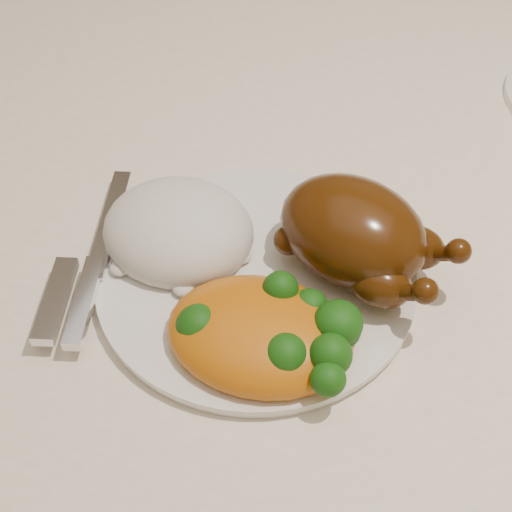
% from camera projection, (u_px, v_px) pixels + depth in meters
% --- Properties ---
extents(floor, '(4.00, 4.00, 0.00)m').
position_uv_depth(floor, '(318.00, 495.00, 1.27)').
color(floor, brown).
rests_on(floor, ground).
extents(dining_table, '(1.60, 0.90, 0.76)m').
position_uv_depth(dining_table, '(356.00, 229.00, 0.78)').
color(dining_table, brown).
rests_on(dining_table, floor).
extents(tablecloth, '(1.73, 1.03, 0.18)m').
position_uv_depth(tablecloth, '(363.00, 178.00, 0.73)').
color(tablecloth, white).
rests_on(tablecloth, dining_table).
extents(dinner_plate, '(0.34, 0.34, 0.01)m').
position_uv_depth(dinner_plate, '(256.00, 277.00, 0.59)').
color(dinner_plate, white).
rests_on(dinner_plate, tablecloth).
extents(roast_chicken, '(0.17, 0.13, 0.08)m').
position_uv_depth(roast_chicken, '(356.00, 234.00, 0.56)').
color(roast_chicken, '#482307').
rests_on(roast_chicken, dinner_plate).
extents(rice_mound, '(0.14, 0.13, 0.07)m').
position_uv_depth(rice_mound, '(178.00, 231.00, 0.60)').
color(rice_mound, silver).
rests_on(rice_mound, dinner_plate).
extents(mac_and_cheese, '(0.15, 0.12, 0.06)m').
position_uv_depth(mac_and_cheese, '(273.00, 333.00, 0.53)').
color(mac_and_cheese, orange).
rests_on(mac_and_cheese, dinner_plate).
extents(cutlery, '(0.07, 0.20, 0.01)m').
position_uv_depth(cutlery, '(86.00, 274.00, 0.58)').
color(cutlery, silver).
rests_on(cutlery, dinner_plate).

